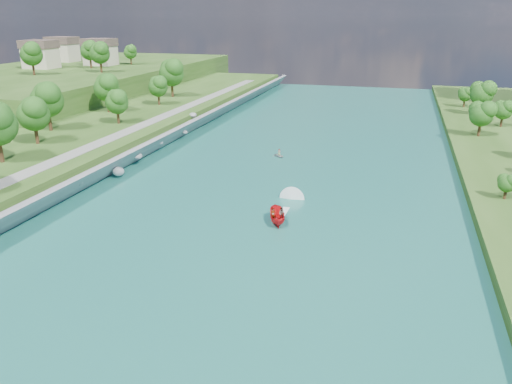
% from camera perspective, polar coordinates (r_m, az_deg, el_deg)
% --- Properties ---
extents(ground, '(260.00, 260.00, 0.00)m').
position_cam_1_polar(ground, '(54.38, -4.31, -7.45)').
color(ground, '#2D5119').
rests_on(ground, ground).
extents(river_water, '(55.00, 240.00, 0.10)m').
position_cam_1_polar(river_water, '(71.87, 1.19, -0.43)').
color(river_water, '#17584A').
rests_on(river_water, ground).
extents(ridge_west, '(60.00, 120.00, 9.00)m').
position_cam_1_polar(ridge_west, '(173.31, -19.63, 11.84)').
color(ridge_west, '#2D5119').
rests_on(ridge_west, ground).
extents(riprap_bank, '(4.53, 236.00, 4.08)m').
position_cam_1_polar(riprap_bank, '(80.79, -16.99, 2.29)').
color(riprap_bank, slate).
rests_on(riprap_bank, ground).
extents(riverside_path, '(3.00, 200.00, 0.10)m').
position_cam_1_polar(riverside_path, '(84.76, -20.59, 3.91)').
color(riverside_path, gray).
rests_on(riverside_path, berm_west).
extents(ridge_houses, '(29.50, 29.50, 8.40)m').
position_cam_1_polar(ridge_houses, '(180.15, -20.68, 14.81)').
color(ridge_houses, beige).
rests_on(ridge_houses, ridge_west).
extents(trees_ridge, '(20.37, 40.17, 10.40)m').
position_cam_1_polar(trees_ridge, '(158.86, -19.40, 14.67)').
color(trees_ridge, '#1A4A13').
rests_on(trees_ridge, ridge_west).
extents(motorboat, '(3.60, 19.34, 2.07)m').
position_cam_1_polar(motorboat, '(63.24, 2.65, -2.49)').
color(motorboat, red).
rests_on(motorboat, river_water).
extents(raft, '(3.02, 3.00, 1.48)m').
position_cam_1_polar(raft, '(91.61, 2.66, 4.25)').
color(raft, gray).
rests_on(raft, river_water).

